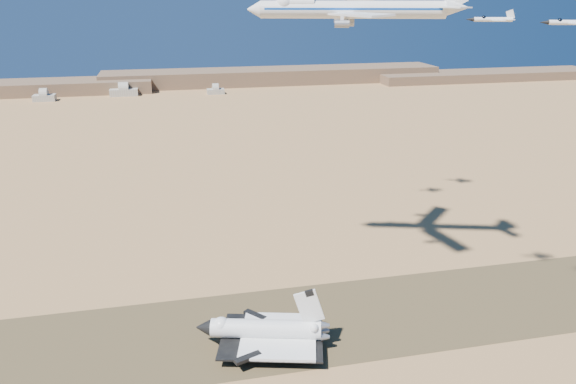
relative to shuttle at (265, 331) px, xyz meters
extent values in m
plane|color=#B47F50|center=(-7.20, 9.97, -5.60)|extent=(1200.00, 1200.00, 0.00)
cube|color=brown|center=(-7.20, 9.97, -5.57)|extent=(600.00, 50.00, 0.06)
cube|color=brown|center=(112.80, 549.97, 3.40)|extent=(420.00, 60.00, 18.00)
cube|color=brown|center=(392.80, 519.97, -0.10)|extent=(300.00, 60.00, 11.00)
cube|color=#AAA696|center=(-147.20, 479.97, -2.35)|extent=(22.00, 14.00, 6.50)
cube|color=#AAA696|center=(-67.20, 494.97, -1.85)|extent=(30.00, 15.00, 7.50)
cube|color=#AAA696|center=(32.80, 484.97, -2.85)|extent=(19.00, 12.50, 5.50)
cylinder|color=white|center=(0.09, -0.02, 0.79)|extent=(34.49, 14.52, 5.97)
cone|color=black|center=(-18.65, 4.95, 0.79)|extent=(6.09, 6.71, 5.67)
sphere|color=white|center=(-13.30, 3.53, 1.64)|extent=(5.54, 5.54, 5.54)
cube|color=white|center=(4.21, -1.12, -1.66)|extent=(29.22, 30.74, 0.96)
cube|color=black|center=(2.15, -0.57, -2.14)|extent=(37.46, 32.93, 0.53)
cube|color=white|center=(13.48, -3.58, 9.10)|extent=(9.74, 3.26, 12.28)
cylinder|color=gray|center=(-13.30, 3.53, -3.90)|extent=(0.38, 0.38, 3.41)
cylinder|color=black|center=(-13.30, 3.53, -5.02)|extent=(1.26, 0.76, 1.17)
cylinder|color=gray|center=(4.90, -6.82, -3.90)|extent=(0.38, 0.38, 3.41)
cylinder|color=black|center=(4.90, -6.82, -5.02)|extent=(1.26, 0.76, 1.17)
cylinder|color=gray|center=(7.64, 3.48, -3.90)|extent=(0.38, 0.38, 3.41)
cylinder|color=black|center=(7.64, 3.48, -5.02)|extent=(1.26, 0.76, 1.17)
cylinder|color=white|center=(38.49, 38.89, 95.45)|extent=(61.16, 23.55, 5.85)
cone|color=white|center=(6.57, 48.52, 95.45)|extent=(6.06, 6.92, 5.85)
sphere|color=white|center=(16.62, 45.49, 97.55)|extent=(6.03, 6.03, 6.03)
cube|color=white|center=(36.01, 24.37, 94.35)|extent=(13.39, 28.48, 0.64)
cube|color=white|center=(44.46, 52.35, 94.35)|extent=(25.14, 25.24, 0.64)
cube|color=white|center=(68.25, 23.70, 96.36)|extent=(7.19, 10.93, 0.46)
cube|color=white|center=(71.69, 35.07, 96.36)|extent=(10.76, 10.54, 0.46)
cylinder|color=gray|center=(34.36, 31.54, 91.61)|extent=(5.06, 3.59, 2.38)
cylinder|color=gray|center=(30.24, 24.20, 91.61)|extent=(5.06, 3.59, 2.38)
cylinder|color=gray|center=(39.11, 47.29, 91.61)|extent=(5.06, 3.59, 2.38)
cylinder|color=gray|center=(39.74, 55.68, 91.61)|extent=(5.06, 3.59, 2.38)
imported|color=orange|center=(9.11, -6.00, -4.71)|extent=(0.51, 0.67, 1.67)
imported|color=orange|center=(8.75, -6.85, -4.76)|extent=(0.49, 0.79, 1.57)
imported|color=orange|center=(6.38, -6.17, -4.70)|extent=(1.12, 0.91, 1.70)
cylinder|color=white|center=(67.40, -0.13, 93.56)|extent=(10.75, 4.11, 1.26)
cone|color=black|center=(61.16, 1.61, 93.56)|extent=(2.57, 1.76, 1.17)
sphere|color=black|center=(64.80, 0.60, 94.01)|extent=(1.26, 1.26, 1.26)
cube|color=white|center=(68.27, -0.37, 93.38)|extent=(4.97, 7.78, 0.23)
cube|color=white|center=(71.74, -1.34, 93.56)|extent=(3.12, 4.87, 0.18)
cube|color=white|center=(71.91, -1.39, 94.82)|extent=(2.68, 0.95, 3.05)
cylinder|color=white|center=(80.68, -15.40, 93.28)|extent=(10.94, 4.44, 1.29)
cone|color=black|center=(74.34, -13.47, 93.28)|extent=(2.64, 1.84, 1.20)
sphere|color=black|center=(78.04, -14.60, 93.74)|extent=(1.29, 1.29, 1.29)
cube|color=white|center=(81.56, -15.66, 93.10)|extent=(5.22, 7.98, 0.23)
cube|color=white|center=(59.38, 87.53, 98.17)|extent=(4.27, 7.84, 0.23)
camera|label=1|loc=(-26.16, -150.14, 100.32)|focal=35.00mm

